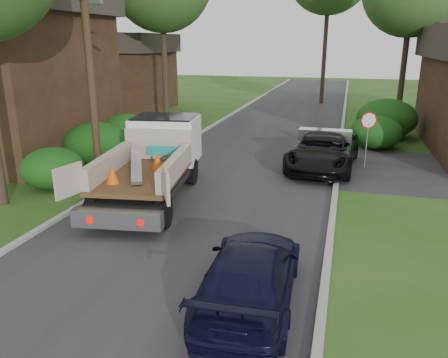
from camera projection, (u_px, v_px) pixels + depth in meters
name	position (u px, v px, depth m)	size (l,w,h in m)	color
ground	(179.00, 239.00, 12.25)	(120.00, 120.00, 0.00)	#254D16
road	(253.00, 154.00, 21.43)	(8.00, 90.00, 0.02)	#28282B
curb_left	(175.00, 148.00, 22.47)	(0.20, 90.00, 0.12)	#9E9E99
curb_right	(339.00, 159.00, 20.35)	(0.20, 90.00, 0.12)	#9E9E99
stop_sign	(368.00, 128.00, 18.64)	(0.71, 0.32, 2.48)	slate
utility_pole	(88.00, 45.00, 16.68)	(2.42, 1.25, 10.00)	#382619
house_left_far	(120.00, 71.00, 35.01)	(7.56, 7.56, 6.00)	#331E15
hedge_left_a	(53.00, 168.00, 16.37)	(2.34, 2.34, 1.53)	#16430F
hedge_left_b	(96.00, 143.00, 19.61)	(2.86, 2.86, 1.87)	#16430F
hedge_left_c	(127.00, 130.00, 22.93)	(2.60, 2.60, 1.70)	#16430F
hedge_right_a	(376.00, 132.00, 22.43)	(2.60, 2.60, 1.70)	#16430F
hedge_right_b	(387.00, 118.00, 24.93)	(3.38, 3.38, 2.21)	#16430F
flatbed_truck	(157.00, 154.00, 15.83)	(3.79, 7.14, 2.58)	black
black_pickup	(323.00, 150.00, 18.91)	(2.66, 5.76, 1.60)	black
navy_suv	(250.00, 274.00, 9.08)	(1.87, 4.61, 1.34)	black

